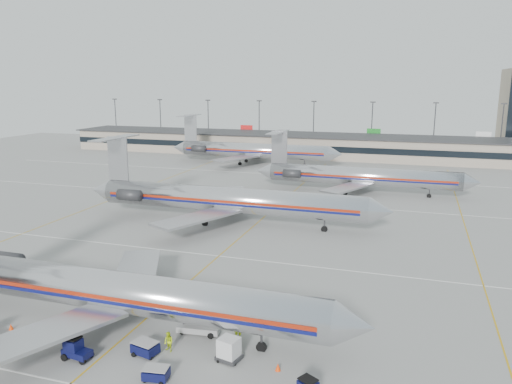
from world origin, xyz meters
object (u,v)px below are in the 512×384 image
at_px(tug_center, 75,349).
at_px(uld_container, 229,349).
at_px(jet_foreground, 105,289).
at_px(belt_loader, 200,327).
at_px(jet_second_row, 224,199).

relative_size(tug_center, uld_container, 1.17).
bearing_deg(uld_container, jet_foreground, -176.76).
height_order(tug_center, belt_loader, belt_loader).
bearing_deg(uld_container, jet_second_row, 124.93).
height_order(jet_foreground, uld_container, jet_foreground).
bearing_deg(belt_loader, jet_foreground, -179.36).
height_order(jet_foreground, tug_center, jet_foreground).
xyz_separation_m(jet_foreground, tug_center, (0.93, -5.54, -2.54)).
xyz_separation_m(uld_container, belt_loader, (-3.88, 3.16, -0.32)).
bearing_deg(uld_container, belt_loader, 153.70).
height_order(jet_foreground, jet_second_row, jet_second_row).
height_order(jet_second_row, tug_center, jet_second_row).
height_order(jet_second_row, belt_loader, jet_second_row).
bearing_deg(tug_center, jet_foreground, 106.74).
xyz_separation_m(jet_second_row, belt_loader, (10.67, -32.78, -3.06)).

